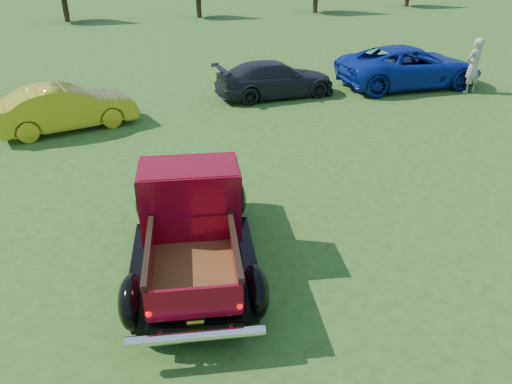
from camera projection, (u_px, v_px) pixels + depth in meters
name	position (u px, v px, depth m)	size (l,w,h in m)	color
ground	(286.00, 249.00, 9.00)	(120.00, 120.00, 0.00)	#2C5117
pickup_truck	(191.00, 213.00, 8.52)	(2.95, 4.84, 1.70)	black
show_car_yellow	(66.00, 108.00, 14.42)	(1.38, 3.95, 1.30)	gold
show_car_grey	(275.00, 79.00, 17.51)	(1.73, 4.26, 1.24)	black
show_car_blue	(409.00, 67.00, 18.65)	(2.49, 5.40, 1.50)	navy
spectator	(473.00, 66.00, 17.82)	(0.71, 0.46, 1.94)	#AAA093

